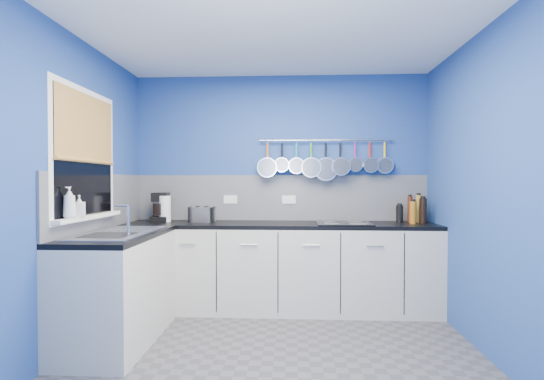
# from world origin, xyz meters

# --- Properties ---
(floor) EXTENTS (3.20, 3.00, 0.02)m
(floor) POSITION_xyz_m (0.00, 0.00, -0.01)
(floor) COLOR #47474C
(floor) RESTS_ON ground
(ceiling) EXTENTS (3.20, 3.00, 0.02)m
(ceiling) POSITION_xyz_m (0.00, 0.00, 2.51)
(ceiling) COLOR white
(ceiling) RESTS_ON ground
(wall_back) EXTENTS (3.20, 0.02, 2.50)m
(wall_back) POSITION_xyz_m (0.00, 1.51, 1.25)
(wall_back) COLOR navy
(wall_back) RESTS_ON ground
(wall_front) EXTENTS (3.20, 0.02, 2.50)m
(wall_front) POSITION_xyz_m (0.00, -1.51, 1.25)
(wall_front) COLOR navy
(wall_front) RESTS_ON ground
(wall_left) EXTENTS (0.02, 3.00, 2.50)m
(wall_left) POSITION_xyz_m (-1.61, 0.00, 1.25)
(wall_left) COLOR navy
(wall_left) RESTS_ON ground
(wall_right) EXTENTS (0.02, 3.00, 2.50)m
(wall_right) POSITION_xyz_m (1.61, 0.00, 1.25)
(wall_right) COLOR navy
(wall_right) RESTS_ON ground
(backsplash_back) EXTENTS (3.20, 0.02, 0.50)m
(backsplash_back) POSITION_xyz_m (0.00, 1.49, 1.15)
(backsplash_back) COLOR gray
(backsplash_back) RESTS_ON wall_back
(backsplash_left) EXTENTS (0.02, 1.80, 0.50)m
(backsplash_left) POSITION_xyz_m (-1.59, 0.60, 1.15)
(backsplash_left) COLOR gray
(backsplash_left) RESTS_ON wall_left
(cabinet_run_back) EXTENTS (3.20, 0.60, 0.86)m
(cabinet_run_back) POSITION_xyz_m (0.00, 1.20, 0.43)
(cabinet_run_back) COLOR beige
(cabinet_run_back) RESTS_ON ground
(worktop_back) EXTENTS (3.20, 0.60, 0.04)m
(worktop_back) POSITION_xyz_m (0.00, 1.20, 0.88)
(worktop_back) COLOR black
(worktop_back) RESTS_ON cabinet_run_back
(cabinet_run_left) EXTENTS (0.60, 1.20, 0.86)m
(cabinet_run_left) POSITION_xyz_m (-1.30, 0.30, 0.43)
(cabinet_run_left) COLOR beige
(cabinet_run_left) RESTS_ON ground
(worktop_left) EXTENTS (0.60, 1.20, 0.04)m
(worktop_left) POSITION_xyz_m (-1.30, 0.30, 0.88)
(worktop_left) COLOR black
(worktop_left) RESTS_ON cabinet_run_left
(window_frame) EXTENTS (0.01, 1.00, 1.10)m
(window_frame) POSITION_xyz_m (-1.58, 0.30, 1.55)
(window_frame) COLOR white
(window_frame) RESTS_ON wall_left
(window_glass) EXTENTS (0.01, 0.90, 1.00)m
(window_glass) POSITION_xyz_m (-1.57, 0.30, 1.55)
(window_glass) COLOR black
(window_glass) RESTS_ON wall_left
(bamboo_blind) EXTENTS (0.01, 0.90, 0.55)m
(bamboo_blind) POSITION_xyz_m (-1.56, 0.30, 1.77)
(bamboo_blind) COLOR #C48045
(bamboo_blind) RESTS_ON wall_left
(window_sill) EXTENTS (0.10, 0.98, 0.03)m
(window_sill) POSITION_xyz_m (-1.55, 0.30, 1.04)
(window_sill) COLOR white
(window_sill) RESTS_ON wall_left
(sink_unit) EXTENTS (0.50, 0.95, 0.01)m
(sink_unit) POSITION_xyz_m (-1.30, 0.30, 0.90)
(sink_unit) COLOR silver
(sink_unit) RESTS_ON worktop_left
(mixer_tap) EXTENTS (0.12, 0.08, 0.26)m
(mixer_tap) POSITION_xyz_m (-1.14, 0.12, 1.03)
(mixer_tap) COLOR silver
(mixer_tap) RESTS_ON worktop_left
(socket_left) EXTENTS (0.15, 0.01, 0.09)m
(socket_left) POSITION_xyz_m (-0.55, 1.48, 1.13)
(socket_left) COLOR white
(socket_left) RESTS_ON backsplash_back
(socket_right) EXTENTS (0.15, 0.01, 0.09)m
(socket_right) POSITION_xyz_m (0.10, 1.48, 1.13)
(socket_right) COLOR white
(socket_right) RESTS_ON backsplash_back
(pot_rail) EXTENTS (1.45, 0.02, 0.02)m
(pot_rail) POSITION_xyz_m (0.50, 1.45, 1.78)
(pot_rail) COLOR silver
(pot_rail) RESTS_ON wall_back
(soap_bottle_a) EXTENTS (0.10, 0.10, 0.24)m
(soap_bottle_a) POSITION_xyz_m (-1.53, -0.02, 1.17)
(soap_bottle_a) COLOR white
(soap_bottle_a) RESTS_ON window_sill
(soap_bottle_b) EXTENTS (0.10, 0.10, 0.17)m
(soap_bottle_b) POSITION_xyz_m (-1.53, 0.12, 1.14)
(soap_bottle_b) COLOR white
(soap_bottle_b) RESTS_ON window_sill
(paper_towel) EXTENTS (0.16, 0.16, 0.28)m
(paper_towel) POSITION_xyz_m (-1.22, 1.25, 1.04)
(paper_towel) COLOR white
(paper_towel) RESTS_ON worktop_back
(coffee_maker) EXTENTS (0.19, 0.21, 0.31)m
(coffee_maker) POSITION_xyz_m (-1.28, 1.27, 1.05)
(coffee_maker) COLOR black
(coffee_maker) RESTS_ON worktop_back
(toaster) EXTENTS (0.28, 0.20, 0.16)m
(toaster) POSITION_xyz_m (-0.82, 1.24, 0.98)
(toaster) COLOR silver
(toaster) RESTS_ON worktop_back
(canister) EXTENTS (0.11, 0.11, 0.13)m
(canister) POSITION_xyz_m (-0.72, 1.25, 0.97)
(canister) COLOR silver
(canister) RESTS_ON worktop_back
(hob) EXTENTS (0.54, 0.48, 0.01)m
(hob) POSITION_xyz_m (0.66, 1.14, 0.91)
(hob) COLOR black
(hob) RESTS_ON worktop_back
(pan_0) EXTENTS (0.22, 0.10, 0.41)m
(pan_0) POSITION_xyz_m (-0.13, 1.44, 1.58)
(pan_0) COLOR silver
(pan_0) RESTS_ON pot_rail
(pan_1) EXTENTS (0.16, 0.10, 0.35)m
(pan_1) POSITION_xyz_m (0.02, 1.44, 1.60)
(pan_1) COLOR silver
(pan_1) RESTS_ON pot_rail
(pan_2) EXTENTS (0.18, 0.08, 0.37)m
(pan_2) POSITION_xyz_m (0.18, 1.44, 1.60)
(pan_2) COLOR silver
(pan_2) RESTS_ON pot_rail
(pan_3) EXTENTS (0.22, 0.10, 0.41)m
(pan_3) POSITION_xyz_m (0.34, 1.44, 1.57)
(pan_3) COLOR silver
(pan_3) RESTS_ON pot_rail
(pan_4) EXTENTS (0.26, 0.09, 0.45)m
(pan_4) POSITION_xyz_m (0.50, 1.44, 1.56)
(pan_4) COLOR silver
(pan_4) RESTS_ON pot_rail
(pan_5) EXTENTS (0.20, 0.12, 0.39)m
(pan_5) POSITION_xyz_m (0.66, 1.44, 1.58)
(pan_5) COLOR silver
(pan_5) RESTS_ON pot_rail
(pan_6) EXTENTS (0.16, 0.08, 0.35)m
(pan_6) POSITION_xyz_m (0.82, 1.44, 1.61)
(pan_6) COLOR silver
(pan_6) RESTS_ON pot_rail
(pan_7) EXTENTS (0.17, 0.09, 0.36)m
(pan_7) POSITION_xyz_m (0.98, 1.44, 1.60)
(pan_7) COLOR silver
(pan_7) RESTS_ON pot_rail
(pan_8) EXTENTS (0.17, 0.06, 0.36)m
(pan_8) POSITION_xyz_m (1.14, 1.44, 1.60)
(pan_8) COLOR silver
(pan_8) RESTS_ON pot_rail
(condiment_0) EXTENTS (0.06, 0.06, 0.29)m
(condiment_0) POSITION_xyz_m (1.46, 1.33, 1.04)
(condiment_0) COLOR olive
(condiment_0) RESTS_ON worktop_back
(condiment_1) EXTENTS (0.05, 0.05, 0.27)m
(condiment_1) POSITION_xyz_m (1.37, 1.32, 1.04)
(condiment_1) COLOR #4C190C
(condiment_1) RESTS_ON worktop_back
(condiment_2) EXTENTS (0.07, 0.07, 0.18)m
(condiment_2) POSITION_xyz_m (1.26, 1.31, 0.99)
(condiment_2) COLOR black
(condiment_2) RESTS_ON worktop_back
(condiment_3) EXTENTS (0.07, 0.07, 0.26)m
(condiment_3) POSITION_xyz_m (1.47, 1.20, 1.03)
(condiment_3) COLOR black
(condiment_3) RESTS_ON worktop_back
(condiment_4) EXTENTS (0.07, 0.07, 0.23)m
(condiment_4) POSITION_xyz_m (1.37, 1.20, 1.01)
(condiment_4) COLOR #8C5914
(condiment_4) RESTS_ON worktop_back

